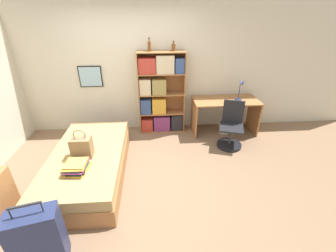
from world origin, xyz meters
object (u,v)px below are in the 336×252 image
at_px(book_stack_on_bed, 76,167).
at_px(desk_lamp, 242,85).
at_px(suitcase, 38,239).
at_px(desk_chair, 231,132).
at_px(bottle_green, 149,46).
at_px(desk, 225,109).
at_px(bottle_brown, 173,47).
at_px(bookcase, 159,95).
at_px(waste_bin, 224,127).
at_px(bed, 89,164).
at_px(handbag, 82,147).

height_order(book_stack_on_bed, desk_lamp, desk_lamp).
relative_size(book_stack_on_bed, desk_lamp, 0.87).
relative_size(suitcase, desk_chair, 0.94).
distance_m(suitcase, bottle_green, 3.43).
bearing_deg(desk, desk_lamp, -0.36).
bearing_deg(bottle_brown, desk_lamp, -7.43).
bearing_deg(desk_chair, bookcase, 151.59).
relative_size(bookcase, waste_bin, 6.46).
distance_m(bed, bookcase, 1.98).
bearing_deg(bottle_green, handbag, -123.98).
bearing_deg(bottle_brown, handbag, -133.88).
distance_m(suitcase, desk, 3.85).
height_order(handbag, suitcase, handbag).
bearing_deg(bottle_green, bed, -125.24).
height_order(bed, bottle_brown, bottle_brown).
distance_m(bookcase, bottle_brown, 0.99).
relative_size(suitcase, bookcase, 0.49).
bearing_deg(handbag, desk_lamp, 25.64).
xyz_separation_m(bookcase, desk_chair, (1.35, -0.73, -0.54)).
bearing_deg(waste_bin, desk_chair, -94.42).
xyz_separation_m(suitcase, desk, (2.72, 2.71, 0.18)).
bearing_deg(bed, handbag, -101.37).
bearing_deg(bottle_brown, bottle_green, -178.49).
distance_m(bottle_brown, desk_lamp, 1.57).
xyz_separation_m(bookcase, desk, (1.38, -0.17, -0.29)).
xyz_separation_m(bottle_green, desk_chair, (1.53, -0.73, -1.52)).
bearing_deg(desk, desk_chair, -92.60).
xyz_separation_m(desk_lamp, waste_bin, (-0.27, -0.06, -0.91)).
height_order(bottle_brown, waste_bin, bottle_brown).
bearing_deg(desk_chair, bottle_brown, 145.12).
bearing_deg(bed, waste_bin, 25.26).
bearing_deg(waste_bin, desk_lamp, 12.95).
bearing_deg(handbag, book_stack_on_bed, -90.08).
xyz_separation_m(suitcase, waste_bin, (2.74, 2.65, -0.22)).
relative_size(bottle_brown, desk_lamp, 0.41).
bearing_deg(bottle_green, desk, -6.11).
relative_size(book_stack_on_bed, waste_bin, 1.48).
height_order(bottle_brown, desk, bottle_brown).
bearing_deg(suitcase, bookcase, 64.91).
height_order(handbag, bottle_green, bottle_green).
distance_m(bottle_green, desk_lamp, 1.99).
xyz_separation_m(bed, bottle_brown, (1.49, 1.47, 1.56)).
distance_m(bookcase, desk, 1.42).
relative_size(bed, book_stack_on_bed, 5.35).
xyz_separation_m(handbag, bottle_brown, (1.51, 1.57, 1.17)).
height_order(bed, desk_lamp, desk_lamp).
bearing_deg(bottle_brown, desk_chair, -34.88).
distance_m(bookcase, waste_bin, 1.57).
relative_size(bottle_green, desk, 0.18).
xyz_separation_m(bed, suitcase, (-0.15, -1.43, 0.14)).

